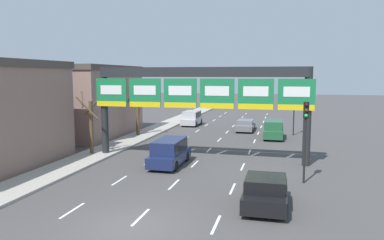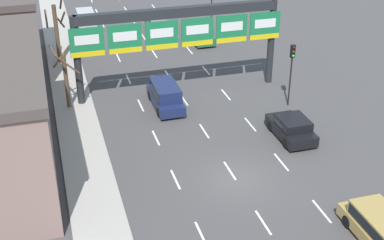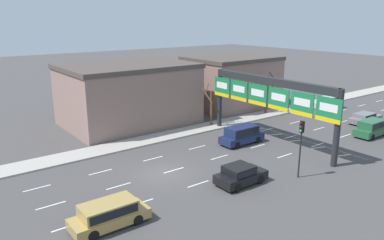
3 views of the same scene
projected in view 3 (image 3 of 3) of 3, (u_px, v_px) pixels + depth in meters
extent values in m
plane|color=#474444|center=(164.00, 173.00, 30.33)|extent=(220.00, 220.00, 0.00)
cube|color=#A8A399|center=(119.00, 146.00, 36.47)|extent=(2.80, 110.00, 0.15)
cube|color=white|center=(37.00, 188.00, 27.65)|extent=(0.12, 2.00, 0.01)
cube|color=white|center=(101.00, 172.00, 30.55)|extent=(0.12, 2.00, 0.01)
cube|color=white|center=(153.00, 159.00, 33.45)|extent=(0.12, 2.00, 0.01)
cube|color=white|center=(197.00, 147.00, 36.36)|extent=(0.12, 2.00, 0.01)
cube|color=white|center=(235.00, 138.00, 39.26)|extent=(0.12, 2.00, 0.01)
cube|color=white|center=(267.00, 130.00, 42.16)|extent=(0.12, 2.00, 0.01)
cube|color=white|center=(295.00, 122.00, 45.06)|extent=(0.12, 2.00, 0.01)
cube|color=white|center=(320.00, 116.00, 47.97)|extent=(0.12, 2.00, 0.01)
cube|color=white|center=(342.00, 110.00, 50.87)|extent=(0.12, 2.00, 0.01)
cube|color=white|center=(362.00, 105.00, 53.77)|extent=(0.12, 2.00, 0.01)
cube|color=white|center=(379.00, 101.00, 56.67)|extent=(0.12, 2.00, 0.01)
cube|color=white|center=(51.00, 206.00, 25.11)|extent=(0.12, 2.00, 0.01)
cube|color=white|center=(119.00, 186.00, 28.01)|extent=(0.12, 2.00, 0.01)
cube|color=white|center=(174.00, 170.00, 30.91)|extent=(0.12, 2.00, 0.01)
cube|color=white|center=(219.00, 157.00, 33.81)|extent=(0.12, 2.00, 0.01)
cube|color=white|center=(258.00, 146.00, 36.72)|extent=(0.12, 2.00, 0.01)
cube|color=white|center=(291.00, 137.00, 39.62)|extent=(0.12, 2.00, 0.01)
cube|color=white|center=(319.00, 129.00, 42.52)|extent=(0.12, 2.00, 0.01)
cube|color=white|center=(344.00, 122.00, 45.42)|extent=(0.12, 2.00, 0.01)
cube|color=white|center=(365.00, 115.00, 48.33)|extent=(0.12, 2.00, 0.01)
cube|color=white|center=(68.00, 227.00, 22.57)|extent=(0.12, 2.00, 0.01)
cube|color=white|center=(141.00, 203.00, 25.47)|extent=(0.12, 2.00, 0.01)
cube|color=white|center=(198.00, 184.00, 28.37)|extent=(0.12, 2.00, 0.01)
cube|color=white|center=(245.00, 168.00, 31.27)|extent=(0.12, 2.00, 0.01)
cube|color=white|center=(284.00, 156.00, 34.18)|extent=(0.12, 2.00, 0.01)
cube|color=white|center=(317.00, 145.00, 37.08)|extent=(0.12, 2.00, 0.01)
cube|color=white|center=(346.00, 136.00, 39.98)|extent=(0.12, 2.00, 0.01)
cube|color=white|center=(370.00, 128.00, 42.88)|extent=(0.12, 2.00, 0.01)
cylinder|color=#232628|center=(220.00, 99.00, 42.35)|extent=(0.53, 0.53, 6.66)
cylinder|color=#232628|center=(337.00, 129.00, 30.95)|extent=(0.53, 0.53, 6.66)
cube|color=#232628|center=(271.00, 81.00, 35.86)|extent=(14.80, 0.60, 0.70)
cube|color=#197542|center=(222.00, 87.00, 41.17)|extent=(2.41, 0.08, 2.08)
cube|color=white|center=(222.00, 85.00, 41.10)|extent=(1.68, 0.02, 0.66)
cube|color=yellow|center=(222.00, 95.00, 41.37)|extent=(2.36, 0.02, 0.37)
cube|color=#197542|center=(239.00, 91.00, 39.13)|extent=(2.41, 0.08, 2.08)
cube|color=white|center=(239.00, 89.00, 39.05)|extent=(1.68, 0.02, 0.66)
cube|color=yellow|center=(238.00, 99.00, 39.33)|extent=(2.36, 0.02, 0.37)
cube|color=#197542|center=(258.00, 95.00, 37.08)|extent=(2.41, 0.08, 2.08)
cube|color=white|center=(257.00, 93.00, 37.01)|extent=(1.68, 0.02, 0.66)
cube|color=yellow|center=(257.00, 103.00, 37.28)|extent=(2.36, 0.02, 0.37)
cube|color=#197542|center=(279.00, 99.00, 35.04)|extent=(2.41, 0.08, 2.08)
cube|color=white|center=(278.00, 97.00, 34.96)|extent=(1.68, 0.02, 0.66)
cube|color=yellow|center=(278.00, 108.00, 35.24)|extent=(2.36, 0.02, 0.37)
cube|color=#197542|center=(302.00, 104.00, 32.99)|extent=(2.41, 0.08, 2.08)
cube|color=white|center=(302.00, 102.00, 32.92)|extent=(1.68, 0.02, 0.66)
cube|color=yellow|center=(301.00, 114.00, 33.19)|extent=(2.36, 0.02, 0.37)
cube|color=#197542|center=(329.00, 110.00, 30.94)|extent=(2.41, 0.08, 2.08)
cube|color=white|center=(329.00, 108.00, 30.87)|extent=(1.68, 0.02, 0.66)
cube|color=yellow|center=(327.00, 120.00, 31.14)|extent=(2.36, 0.02, 0.37)
cube|color=gray|center=(128.00, 96.00, 43.88)|extent=(10.50, 14.30, 6.59)
cube|color=#4C423D|center=(127.00, 66.00, 42.95)|extent=(10.71, 14.59, 0.50)
cube|color=gray|center=(231.00, 84.00, 52.40)|extent=(8.96, 11.48, 6.54)
cube|color=#4C423D|center=(232.00, 58.00, 51.47)|extent=(9.14, 11.71, 0.50)
cube|color=#B7B7BC|center=(329.00, 105.00, 51.78)|extent=(1.83, 4.35, 0.69)
cube|color=#B7B7BC|center=(330.00, 99.00, 51.55)|extent=(1.68, 3.04, 0.85)
cube|color=black|center=(330.00, 99.00, 51.55)|extent=(1.72, 2.80, 0.61)
cylinder|color=black|center=(329.00, 104.00, 53.23)|extent=(0.22, 0.66, 0.66)
cylinder|color=black|center=(340.00, 106.00, 51.96)|extent=(0.22, 0.66, 0.66)
cylinder|color=black|center=(318.00, 106.00, 51.72)|extent=(0.22, 0.66, 0.66)
cylinder|color=black|center=(329.00, 109.00, 50.44)|extent=(0.22, 0.66, 0.66)
cube|color=slate|center=(365.00, 119.00, 44.78)|extent=(1.79, 4.81, 0.58)
cube|color=slate|center=(364.00, 115.00, 44.48)|extent=(1.64, 2.50, 0.44)
cube|color=black|center=(364.00, 115.00, 44.48)|extent=(1.68, 2.30, 0.32)
cylinder|color=black|center=(365.00, 117.00, 46.28)|extent=(0.22, 0.66, 0.66)
cylinder|color=black|center=(378.00, 120.00, 45.04)|extent=(0.22, 0.66, 0.66)
cylinder|color=black|center=(352.00, 121.00, 44.61)|extent=(0.22, 0.66, 0.66)
cylinder|color=black|center=(365.00, 124.00, 43.37)|extent=(0.22, 0.66, 0.66)
cube|color=#235B38|center=(371.00, 131.00, 39.75)|extent=(1.79, 4.34, 0.73)
cube|color=#235B38|center=(372.00, 124.00, 39.52)|extent=(1.65, 3.04, 0.82)
cube|color=black|center=(372.00, 124.00, 39.52)|extent=(1.68, 2.80, 0.59)
cylinder|color=black|center=(370.00, 129.00, 41.19)|extent=(0.22, 0.66, 0.66)
cylinder|color=black|center=(357.00, 133.00, 39.68)|extent=(0.22, 0.66, 0.66)
cylinder|color=black|center=(372.00, 137.00, 38.44)|extent=(0.22, 0.66, 0.66)
cube|color=#19234C|center=(242.00, 138.00, 37.40)|extent=(1.81, 4.70, 0.70)
cube|color=#19234C|center=(242.00, 131.00, 37.17)|extent=(1.66, 3.29, 0.88)
cube|color=black|center=(242.00, 131.00, 37.17)|extent=(1.70, 3.03, 0.63)
cylinder|color=black|center=(246.00, 136.00, 38.91)|extent=(0.22, 0.66, 0.66)
cylinder|color=black|center=(257.00, 140.00, 37.65)|extent=(0.22, 0.66, 0.66)
cylinder|color=black|center=(226.00, 141.00, 37.27)|extent=(0.22, 0.66, 0.66)
cylinder|color=black|center=(237.00, 145.00, 36.02)|extent=(0.22, 0.66, 0.66)
cube|color=#A88947|center=(110.00, 218.00, 22.52)|extent=(1.92, 4.73, 0.63)
cube|color=#A88947|center=(108.00, 208.00, 22.31)|extent=(1.76, 3.31, 0.74)
cube|color=black|center=(108.00, 208.00, 22.31)|extent=(1.80, 3.04, 0.53)
cylinder|color=black|center=(124.00, 208.00, 24.07)|extent=(0.22, 0.66, 0.66)
cylinder|color=black|center=(138.00, 220.00, 22.72)|extent=(0.22, 0.66, 0.66)
cylinder|color=black|center=(82.00, 222.00, 22.42)|extent=(0.22, 0.66, 0.66)
cylinder|color=black|center=(93.00, 235.00, 21.08)|extent=(0.22, 0.66, 0.66)
cube|color=black|center=(241.00, 177.00, 28.34)|extent=(1.95, 3.99, 0.68)
cube|color=black|center=(239.00, 170.00, 28.03)|extent=(1.79, 2.07, 0.60)
cube|color=black|center=(239.00, 170.00, 28.03)|extent=(1.83, 1.91, 0.43)
cylinder|color=black|center=(244.00, 172.00, 29.77)|extent=(0.22, 0.66, 0.66)
cylinder|color=black|center=(260.00, 179.00, 28.41)|extent=(0.22, 0.66, 0.66)
cylinder|color=black|center=(221.00, 179.00, 28.38)|extent=(0.22, 0.66, 0.66)
cylinder|color=black|center=(237.00, 188.00, 27.02)|extent=(0.22, 0.66, 0.66)
cylinder|color=black|center=(300.00, 155.00, 29.08)|extent=(0.12, 0.12, 3.71)
cube|color=black|center=(302.00, 127.00, 28.47)|extent=(0.30, 0.24, 0.90)
sphere|color=#3D0E0C|center=(301.00, 123.00, 28.31)|extent=(0.20, 0.20, 0.20)
sphere|color=#412F0C|center=(301.00, 127.00, 28.39)|extent=(0.20, 0.20, 0.20)
sphere|color=green|center=(301.00, 131.00, 28.47)|extent=(0.20, 0.20, 0.20)
cylinder|color=brown|center=(211.00, 108.00, 43.14)|extent=(0.29, 0.29, 3.99)
cylinder|color=brown|center=(215.00, 93.00, 43.16)|extent=(1.37, 0.39, 1.51)
cylinder|color=brown|center=(207.00, 96.00, 42.17)|extent=(1.66, 0.43, 1.69)
cylinder|color=brown|center=(207.00, 89.00, 42.78)|extent=(0.80, 1.16, 1.20)
cylinder|color=brown|center=(267.00, 94.00, 48.41)|extent=(0.35, 0.35, 4.97)
cylinder|color=brown|center=(268.00, 87.00, 47.66)|extent=(0.71, 1.03, 1.18)
cylinder|color=brown|center=(272.00, 85.00, 47.70)|extent=(0.57, 1.41, 1.43)
cylinder|color=brown|center=(263.00, 83.00, 48.59)|extent=(0.16, 1.52, 1.21)
cylinder|color=brown|center=(272.00, 75.00, 47.31)|extent=(0.29, 1.34, 1.23)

